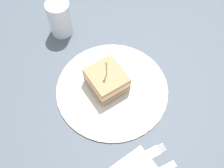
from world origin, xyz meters
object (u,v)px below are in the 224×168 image
(plate, at_px, (112,89))
(drink_glass, at_px, (60,20))
(sandwich_half_center, at_px, (107,80))
(fork, at_px, (146,156))

(plate, bearing_deg, drink_glass, -51.35)
(sandwich_half_center, bearing_deg, fork, 118.79)
(drink_glass, xyz_separation_m, fork, (-0.24, 0.36, -0.04))
(plate, xyz_separation_m, drink_glass, (0.15, -0.19, 0.04))
(sandwich_half_center, distance_m, fork, 0.21)
(plate, relative_size, fork, 2.44)
(drink_glass, bearing_deg, sandwich_half_center, 127.45)
(fork, bearing_deg, drink_glass, -56.63)
(drink_glass, relative_size, fork, 0.90)
(sandwich_half_center, relative_size, drink_glass, 1.17)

